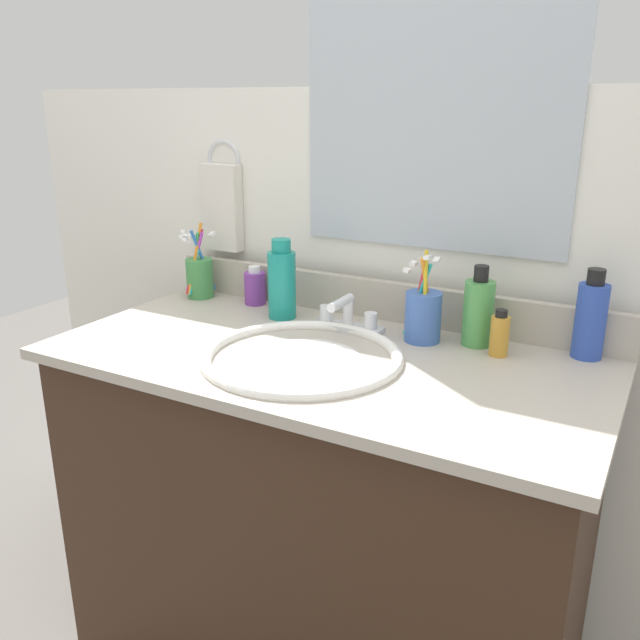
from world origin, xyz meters
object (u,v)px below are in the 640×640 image
(hand_towel, at_px, (222,208))
(cup_green, at_px, (199,275))
(bottle_cream_purple, at_px, (255,287))
(faucet, at_px, (347,319))
(cup_blue_plastic, at_px, (423,315))
(bottle_mouthwash_teal, at_px, (282,282))
(bottle_oil_amber, at_px, (500,335))
(bottle_shampoo_blue, at_px, (591,319))
(bottle_toner_green, at_px, (478,311))

(hand_towel, bearing_deg, cup_green, -100.12)
(bottle_cream_purple, height_order, cup_green, cup_green)
(faucet, distance_m, cup_green, 0.45)
(cup_green, height_order, cup_blue_plastic, cup_blue_plastic)
(bottle_mouthwash_teal, distance_m, bottle_oil_amber, 0.51)
(faucet, bearing_deg, cup_blue_plastic, 7.04)
(hand_towel, height_order, bottle_shampoo_blue, hand_towel)
(bottle_toner_green, bearing_deg, faucet, -168.99)
(faucet, relative_size, bottle_cream_purple, 1.67)
(bottle_shampoo_blue, distance_m, cup_green, 0.94)
(hand_towel, xyz_separation_m, cup_green, (-0.02, -0.09, -0.16))
(hand_towel, distance_m, bottle_mouthwash_teal, 0.32)
(bottle_oil_amber, bearing_deg, bottle_toner_green, 144.99)
(bottle_cream_purple, bearing_deg, cup_blue_plastic, -6.33)
(hand_towel, height_order, faucet, hand_towel)
(hand_towel, relative_size, bottle_shampoo_blue, 1.23)
(faucet, xyz_separation_m, bottle_toner_green, (0.27, 0.05, 0.04))
(bottle_cream_purple, relative_size, bottle_shampoo_blue, 0.53)
(bottle_mouthwash_teal, relative_size, cup_green, 0.97)
(bottle_shampoo_blue, xyz_separation_m, bottle_oil_amber, (-0.15, -0.08, -0.04))
(bottle_shampoo_blue, bearing_deg, bottle_oil_amber, -154.11)
(cup_blue_plastic, bearing_deg, hand_towel, 168.84)
(hand_towel, xyz_separation_m, faucet, (0.44, -0.14, -0.19))
(hand_towel, relative_size, faucet, 1.38)
(bottle_cream_purple, bearing_deg, faucet, -13.80)
(bottle_toner_green, relative_size, bottle_shampoo_blue, 0.94)
(faucet, bearing_deg, bottle_oil_amber, 2.43)
(cup_blue_plastic, bearing_deg, faucet, -172.96)
(cup_green, xyz_separation_m, cup_blue_plastic, (0.62, -0.03, -0.00))
(bottle_shampoo_blue, height_order, bottle_oil_amber, bottle_shampoo_blue)
(cup_blue_plastic, bearing_deg, bottle_cream_purple, 173.67)
(bottle_shampoo_blue, relative_size, cup_green, 0.93)
(faucet, distance_m, bottle_toner_green, 0.28)
(bottle_toner_green, xyz_separation_m, bottle_oil_amber, (0.06, -0.04, -0.03))
(bottle_shampoo_blue, xyz_separation_m, cup_green, (-0.94, -0.04, -0.02))
(faucet, xyz_separation_m, bottle_mouthwash_teal, (-0.17, 0.01, 0.06))
(faucet, height_order, bottle_oil_amber, bottle_oil_amber)
(bottle_mouthwash_teal, xyz_separation_m, bottle_oil_amber, (0.51, 0.00, -0.04))
(bottle_cream_purple, distance_m, bottle_mouthwash_teal, 0.14)
(cup_green, bearing_deg, hand_towel, 79.88)
(cup_green, distance_m, cup_blue_plastic, 0.62)
(hand_towel, relative_size, bottle_cream_purple, 2.30)
(bottle_toner_green, relative_size, cup_blue_plastic, 0.86)
(hand_towel, xyz_separation_m, bottle_oil_amber, (0.77, -0.13, -0.18))
(bottle_cream_purple, relative_size, bottle_oil_amber, 1.01)
(cup_green, bearing_deg, bottle_cream_purple, 6.70)
(hand_towel, bearing_deg, faucet, -17.79)
(cup_blue_plastic, bearing_deg, bottle_toner_green, 17.00)
(bottle_cream_purple, relative_size, cup_blue_plastic, 0.49)
(faucet, bearing_deg, bottle_shampoo_blue, 10.39)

